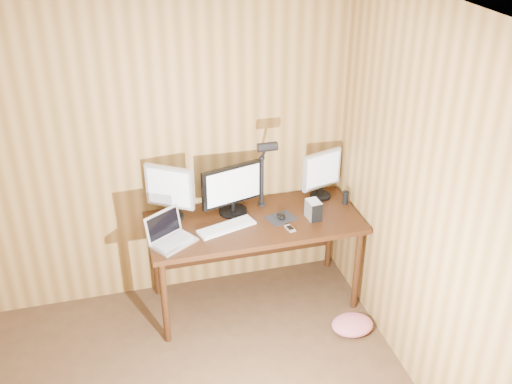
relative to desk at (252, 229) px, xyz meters
name	(u,v)px	position (x,y,z in m)	size (l,w,h in m)	color
room_shell	(146,338)	(-0.93, -1.70, 0.62)	(4.00, 4.00, 4.00)	#472F1B
desk	(252,229)	(0.00, 0.00, 0.00)	(1.60, 0.70, 0.75)	#32180A
monitor_center	(233,189)	(-0.13, 0.09, 0.33)	(0.49, 0.22, 0.39)	black
monitor_left	(170,191)	(-0.59, 0.13, 0.35)	(0.33, 0.24, 0.43)	black
monitor_right	(322,173)	(0.61, 0.14, 0.33)	(0.34, 0.17, 0.40)	black
laptop	(169,235)	(-0.65, -0.19, 0.18)	(0.38, 0.35, 0.22)	silver
keyboard	(226,227)	(-0.23, -0.13, 0.13)	(0.46, 0.25, 0.02)	silver
mousepad	(281,218)	(0.20, -0.10, 0.12)	(0.20, 0.17, 0.00)	black
mouse	(281,216)	(0.20, -0.10, 0.14)	(0.06, 0.10, 0.04)	black
hard_drive	(313,210)	(0.44, -0.16, 0.19)	(0.10, 0.14, 0.15)	silver
phone	(290,228)	(0.22, -0.26, 0.13)	(0.07, 0.10, 0.01)	silver
speaker	(346,198)	(0.76, -0.01, 0.18)	(0.05, 0.05, 0.11)	black
desk_lamp	(265,164)	(0.12, 0.06, 0.51)	(0.15, 0.21, 0.64)	black
fabric_pile	(352,325)	(0.62, -0.62, -0.58)	(0.32, 0.26, 0.10)	#C25E69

